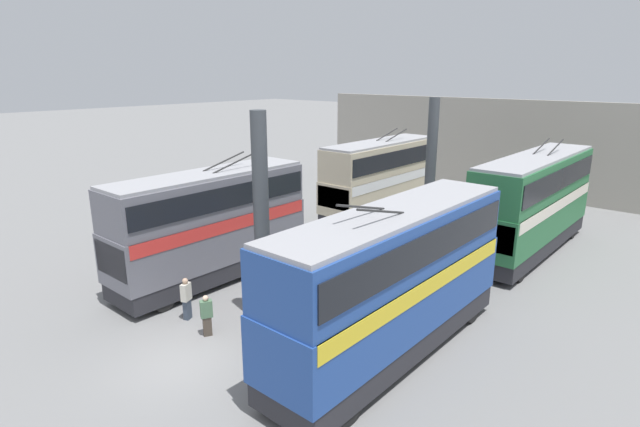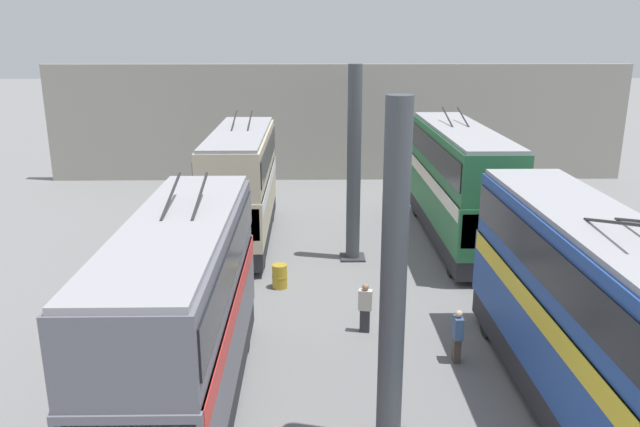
% 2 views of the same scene
% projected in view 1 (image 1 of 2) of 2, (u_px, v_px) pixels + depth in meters
% --- Properties ---
extents(ground_plane, '(240.00, 240.00, 0.00)m').
position_uv_depth(ground_plane, '(183.00, 363.00, 16.19)').
color(ground_plane, slate).
extents(depot_back_wall, '(0.50, 36.00, 7.17)m').
position_uv_depth(depot_back_wall, '(526.00, 149.00, 37.26)').
color(depot_back_wall, gray).
rests_on(depot_back_wall, ground_plane).
extents(support_column_near, '(1.01, 1.01, 7.88)m').
position_uv_depth(support_column_near, '(262.00, 226.00, 17.78)').
color(support_column_near, '#42474C').
rests_on(support_column_near, ground_plane).
extents(support_column_far, '(1.01, 1.01, 7.88)m').
position_uv_depth(support_column_far, '(430.00, 175.00, 26.61)').
color(support_column_far, '#42474C').
rests_on(support_column_far, ground_plane).
extents(bus_left_near, '(10.56, 2.54, 5.62)m').
position_uv_depth(bus_left_near, '(393.00, 275.00, 15.96)').
color(bus_left_near, black).
rests_on(bus_left_near, ground_plane).
extents(bus_left_far, '(11.14, 2.54, 5.71)m').
position_uv_depth(bus_left_far, '(534.00, 199.00, 25.42)').
color(bus_left_far, black).
rests_on(bus_left_far, ground_plane).
extents(bus_right_near, '(9.37, 2.54, 5.56)m').
position_uv_depth(bus_right_near, '(211.00, 220.00, 22.00)').
color(bus_right_near, black).
rests_on(bus_right_near, ground_plane).
extents(bus_right_mid, '(9.36, 2.54, 5.58)m').
position_uv_depth(bus_right_mid, '(380.00, 175.00, 31.56)').
color(bus_right_mid, black).
rests_on(bus_right_mid, ground_plane).
extents(person_by_right_row, '(0.48, 0.39, 1.67)m').
position_uv_depth(person_by_right_row, '(186.00, 298.00, 18.84)').
color(person_by_right_row, '#384251').
rests_on(person_by_right_row, ground_plane).
extents(person_aisle_midway, '(0.32, 0.46, 1.61)m').
position_uv_depth(person_aisle_midway, '(353.00, 261.00, 22.65)').
color(person_aisle_midway, '#2D2D33').
rests_on(person_aisle_midway, ground_plane).
extents(person_by_left_row, '(0.42, 0.25, 1.59)m').
position_uv_depth(person_by_left_row, '(374.00, 289.00, 19.75)').
color(person_by_left_row, '#473D33').
rests_on(person_by_left_row, ground_plane).
extents(person_aisle_foreground, '(0.48, 0.41, 1.55)m').
position_uv_depth(person_aisle_foreground, '(207.00, 315.00, 17.67)').
color(person_aisle_foreground, '#473D33').
rests_on(person_aisle_foreground, ground_plane).
extents(oil_drum, '(0.58, 0.58, 0.89)m').
position_uv_depth(oil_drum, '(351.00, 237.00, 27.12)').
color(oil_drum, '#B28E23').
rests_on(oil_drum, ground_plane).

